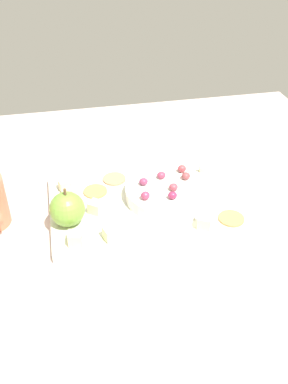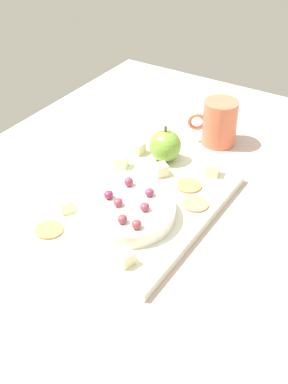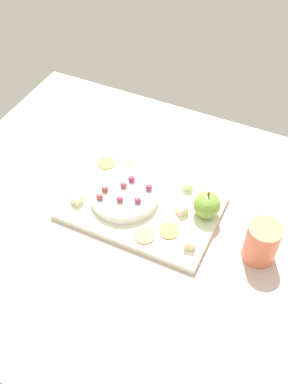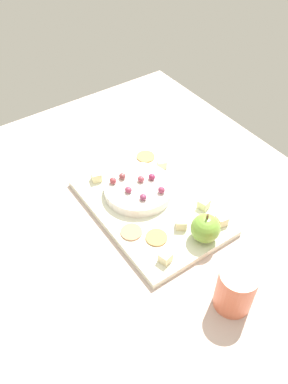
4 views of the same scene
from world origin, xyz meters
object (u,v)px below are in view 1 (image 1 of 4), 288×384
object	(u,v)px
cracker_1	(114,179)
grape_2	(162,177)
apple_whole	(67,209)
grape_1	(173,187)
cheese_cube_2	(205,171)
grape_5	(145,196)
cheese_cube_1	(204,222)
cheese_cube_3	(111,233)
cracker_2	(231,218)
grape_4	(143,182)
grape_6	(172,195)
serving_dish	(168,192)
cheese_cube_0	(96,207)
grape_3	(186,176)
grape_0	(182,169)
cheese_cube_5	(65,185)
platter	(144,204)
cracker_0	(95,191)
cheese_cube_4	(75,238)

from	to	relation	value
cracker_1	grape_2	world-z (taller)	grape_2
apple_whole	grape_1	xyz separation A→B (cm)	(-20.65, -2.71, 0.06)
cheese_cube_2	grape_5	bearing A→B (deg)	31.66
cheese_cube_1	cracker_1	distance (cm)	23.25
cheese_cube_2	cheese_cube_3	world-z (taller)	same
cracker_2	grape_4	size ratio (longest dim) A/B	2.74
cheese_cube_2	grape_6	size ratio (longest dim) A/B	1.34
cheese_cube_2	grape_2	size ratio (longest dim) A/B	1.34
grape_4	grape_5	xyz separation A→B (cm)	(0.65, 4.82, 0.12)
grape_5	grape_6	bearing A→B (deg)	170.67
cracker_2	serving_dish	bearing A→B (deg)	-42.46
cheese_cube_0	grape_5	world-z (taller)	grape_5
grape_3	grape_4	world-z (taller)	same
serving_dish	cracker_2	world-z (taller)	serving_dish
grape_3	grape_5	xyz separation A→B (cm)	(9.41, 4.98, 0.08)
apple_whole	cheese_cube_1	xyz separation A→B (cm)	(-24.16, 6.27, -2.07)
cheese_cube_2	grape_1	bearing A→B (deg)	39.58
cracker_1	grape_4	bearing A→B (deg)	126.64
cracker_2	grape_4	world-z (taller)	grape_4
cheese_cube_1	grape_0	bearing A→B (deg)	-89.53
cheese_cube_3	cracker_2	bearing A→B (deg)	-178.21
cheese_cube_5	grape_5	distance (cm)	17.79
cracker_1	grape_1	size ratio (longest dim) A/B	2.74
cheese_cube_3	platter	bearing A→B (deg)	-129.65
cheese_cube_3	cracker_1	distance (cm)	18.64
cheese_cube_2	cracker_1	xyz separation A→B (cm)	(19.33, -2.23, -0.98)
serving_dish	grape_2	bearing A→B (deg)	-78.20
serving_dish	cheese_cube_1	bearing A→B (deg)	112.57
cheese_cube_5	grape_3	xyz separation A→B (cm)	(-24.08, 4.84, 2.15)
cheese_cube_1	grape_4	distance (cm)	15.06
cracker_0	cracker_1	bearing A→B (deg)	-140.40
cheese_cube_3	grape_3	distance (cm)	20.86
grape_6	cheese_cube_4	bearing A→B (deg)	17.47
grape_2	cheese_cube_4	bearing A→B (deg)	34.31
cheese_cube_0	cheese_cube_2	distance (cm)	25.66
cheese_cube_0	grape_2	distance (cm)	14.89
grape_2	cracker_2	bearing A→B (deg)	131.57
grape_6	apple_whole	bearing A→B (deg)	0.27
cheese_cube_0	serving_dish	bearing A→B (deg)	-173.10
platter	cheese_cube_2	distance (cm)	15.95
platter	cheese_cube_4	distance (cm)	17.51
grape_3	grape_6	xyz separation A→B (cm)	(4.33, 5.81, -0.00)
cheese_cube_4	cheese_cube_0	bearing A→B (deg)	-119.08
cheese_cube_5	cracker_0	bearing A→B (deg)	161.01
grape_4	platter	bearing A→B (deg)	84.67
grape_1	cheese_cube_0	bearing A→B (deg)	1.85
grape_2	grape_1	bearing A→B (deg)	108.16
apple_whole	grape_2	world-z (taller)	apple_whole
cracker_1	grape_5	size ratio (longest dim) A/B	2.74
cheese_cube_0	cracker_2	bearing A→B (deg)	163.30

